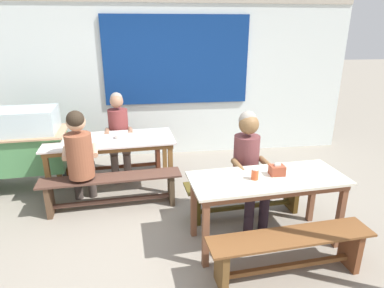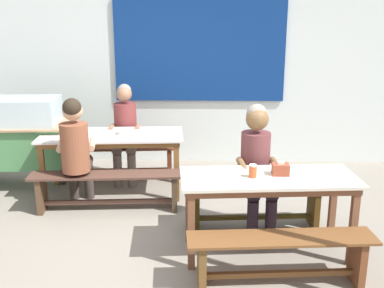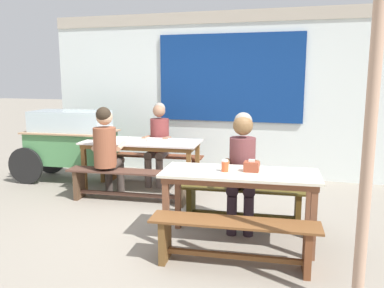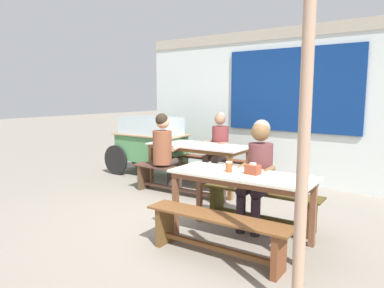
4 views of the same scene
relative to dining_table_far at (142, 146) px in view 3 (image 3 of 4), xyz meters
The scene contains 16 objects.
ground_plane 1.73m from the dining_table_far, 54.27° to the right, with size 40.00×40.00×0.00m, color gray.
backdrop_wall 1.84m from the dining_table_far, 56.09° to the left, with size 6.32×0.23×2.76m.
dining_table_far is the anchor object (origin of this frame).
dining_table_near 2.24m from the dining_table_far, 40.43° to the right, with size 1.62×0.76×0.76m.
bench_far_back 0.67m from the dining_table_far, 94.46° to the left, with size 1.64×0.41×0.44m.
bench_far_front 0.67m from the dining_table_far, 85.54° to the right, with size 1.75×0.42×0.44m.
bench_near_back 1.94m from the dining_table_far, 28.66° to the right, with size 1.50×0.44×0.44m.
bench_near_front 2.69m from the dining_table_far, 48.78° to the right, with size 1.54×0.43×0.44m.
food_cart 1.38m from the dining_table_far, behind, with size 1.83×0.87×1.15m.
person_center_facing 0.49m from the dining_table_far, 80.56° to the left, with size 0.43×0.57×1.28m.
person_left_back_turned 0.59m from the dining_table_far, 121.29° to the right, with size 0.46×0.59×1.30m.
person_right_near_table 1.92m from the dining_table_far, 30.72° to the right, with size 0.44×0.57×1.31m.
tissue_box 2.31m from the dining_table_far, 37.85° to the right, with size 0.15×0.12×0.13m.
condiment_jar 2.16m from the dining_table_far, 43.61° to the right, with size 0.07×0.07×0.12m.
soup_bowl 0.16m from the dining_table_far, ahead, with size 0.13×0.13×0.05m, color silver.
wooden_support_post 3.70m from the dining_table_far, 41.26° to the right, with size 0.09×0.09×2.43m, color tan.
Camera 3 is at (1.41, -4.05, 1.73)m, focal length 37.21 mm.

